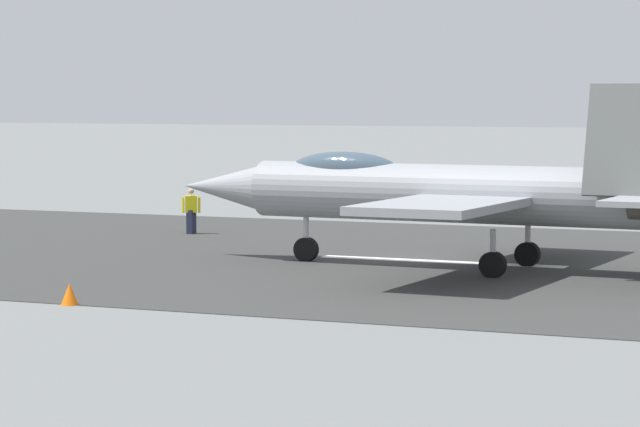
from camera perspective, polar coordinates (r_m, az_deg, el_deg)
name	(u,v)px	position (r m, az deg, el deg)	size (l,w,h in m)	color
ground_plane	(421,261)	(48.17, 3.78, -1.79)	(400.00, 400.00, 0.00)	slate
runway_strip	(421,261)	(48.16, 3.80, -1.78)	(240.00, 26.00, 0.02)	#363735
fighter_jet	(456,191)	(45.83, 5.11, 0.83)	(17.34, 13.32, 5.55)	#94979E
crew_person	(191,211)	(57.56, -4.83, 0.08)	(0.63, 0.45, 1.73)	#1E2338
marker_cone_mid	(70,294)	(38.55, -9.33, -2.99)	(0.44, 0.44, 0.55)	orange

